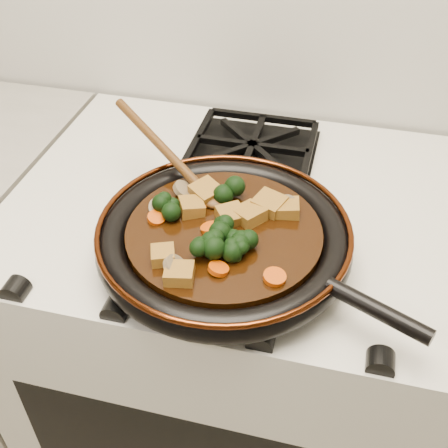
# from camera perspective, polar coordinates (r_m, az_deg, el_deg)

# --- Properties ---
(stove) EXTENTS (0.76, 0.60, 0.90)m
(stove) POSITION_cam_1_polar(r_m,az_deg,el_deg) (1.28, 0.85, -13.67)
(stove) COLOR silver
(stove) RESTS_ON ground
(burner_grate_front) EXTENTS (0.23, 0.23, 0.03)m
(burner_grate_front) POSITION_cam_1_polar(r_m,az_deg,el_deg) (0.84, -1.05, -2.58)
(burner_grate_front) COLOR black
(burner_grate_front) RESTS_ON stove
(burner_grate_back) EXTENTS (0.23, 0.23, 0.03)m
(burner_grate_back) POSITION_cam_1_polar(r_m,az_deg,el_deg) (1.05, 2.87, 7.58)
(burner_grate_back) COLOR black
(burner_grate_back) RESTS_ON stove
(skillet) EXTENTS (0.47, 0.37, 0.05)m
(skillet) POSITION_cam_1_polar(r_m,az_deg,el_deg) (0.81, 0.11, -1.46)
(skillet) COLOR black
(skillet) RESTS_ON burner_grate_front
(braising_sauce) EXTENTS (0.28, 0.28, 0.02)m
(braising_sauce) POSITION_cam_1_polar(r_m,az_deg,el_deg) (0.81, 0.00, -1.13)
(braising_sauce) COLOR black
(braising_sauce) RESTS_ON skillet
(tofu_cube_0) EXTENTS (0.04, 0.04, 0.02)m
(tofu_cube_0) POSITION_cam_1_polar(r_m,az_deg,el_deg) (0.83, 6.41, 1.56)
(tofu_cube_0) COLOR olive
(tofu_cube_0) RESTS_ON braising_sauce
(tofu_cube_1) EXTENTS (0.06, 0.06, 0.03)m
(tofu_cube_1) POSITION_cam_1_polar(r_m,az_deg,el_deg) (0.85, -1.80, 3.18)
(tofu_cube_1) COLOR olive
(tofu_cube_1) RESTS_ON braising_sauce
(tofu_cube_2) EXTENTS (0.05, 0.05, 0.03)m
(tofu_cube_2) POSITION_cam_1_polar(r_m,az_deg,el_deg) (0.83, 4.62, 1.97)
(tofu_cube_2) COLOR olive
(tofu_cube_2) RESTS_ON braising_sauce
(tofu_cube_3) EXTENTS (0.05, 0.05, 0.02)m
(tofu_cube_3) POSITION_cam_1_polar(r_m,az_deg,el_deg) (0.81, 0.72, 0.83)
(tofu_cube_3) COLOR olive
(tofu_cube_3) RESTS_ON braising_sauce
(tofu_cube_4) EXTENTS (0.05, 0.05, 0.03)m
(tofu_cube_4) POSITION_cam_1_polar(r_m,az_deg,el_deg) (0.83, -3.32, 1.71)
(tofu_cube_4) COLOR olive
(tofu_cube_4) RESTS_ON braising_sauce
(tofu_cube_5) EXTENTS (0.04, 0.04, 0.02)m
(tofu_cube_5) POSITION_cam_1_polar(r_m,az_deg,el_deg) (0.73, -4.57, -5.11)
(tofu_cube_5) COLOR olive
(tofu_cube_5) RESTS_ON braising_sauce
(tofu_cube_6) EXTENTS (0.06, 0.06, 0.02)m
(tofu_cube_6) POSITION_cam_1_polar(r_m,az_deg,el_deg) (0.81, 2.58, 0.92)
(tofu_cube_6) COLOR olive
(tofu_cube_6) RESTS_ON braising_sauce
(tofu_cube_7) EXTENTS (0.04, 0.04, 0.02)m
(tofu_cube_7) POSITION_cam_1_polar(r_m,az_deg,el_deg) (0.76, -6.22, -3.22)
(tofu_cube_7) COLOR olive
(tofu_cube_7) RESTS_ON braising_sauce
(broccoli_floret_0) EXTENTS (0.06, 0.06, 0.05)m
(broccoli_floret_0) POSITION_cam_1_polar(r_m,az_deg,el_deg) (0.75, 1.34, -3.08)
(broccoli_floret_0) COLOR black
(broccoli_floret_0) RESTS_ON braising_sauce
(broccoli_floret_1) EXTENTS (0.09, 0.09, 0.07)m
(broccoli_floret_1) POSITION_cam_1_polar(r_m,az_deg,el_deg) (0.75, -1.43, -2.50)
(broccoli_floret_1) COLOR black
(broccoli_floret_1) RESTS_ON braising_sauce
(broccoli_floret_2) EXTENTS (0.07, 0.07, 0.07)m
(broccoli_floret_2) POSITION_cam_1_polar(r_m,az_deg,el_deg) (0.76, 1.41, -2.26)
(broccoli_floret_2) COLOR black
(broccoli_floret_2) RESTS_ON braising_sauce
(broccoli_floret_3) EXTENTS (0.08, 0.09, 0.06)m
(broccoli_floret_3) POSITION_cam_1_polar(r_m,az_deg,el_deg) (0.83, -5.77, 1.70)
(broccoli_floret_3) COLOR black
(broccoli_floret_3) RESTS_ON braising_sauce
(broccoli_floret_4) EXTENTS (0.07, 0.07, 0.07)m
(broccoli_floret_4) POSITION_cam_1_polar(r_m,az_deg,el_deg) (0.85, 0.37, 3.02)
(broccoli_floret_4) COLOR black
(broccoli_floret_4) RESTS_ON braising_sauce
(broccoli_floret_5) EXTENTS (0.09, 0.08, 0.07)m
(broccoli_floret_5) POSITION_cam_1_polar(r_m,az_deg,el_deg) (0.78, -0.48, -0.97)
(broccoli_floret_5) COLOR black
(broccoli_floret_5) RESTS_ON braising_sauce
(carrot_coin_0) EXTENTS (0.03, 0.03, 0.02)m
(carrot_coin_0) POSITION_cam_1_polar(r_m,az_deg,el_deg) (0.80, -1.43, -0.39)
(carrot_coin_0) COLOR #CA4305
(carrot_coin_0) RESTS_ON braising_sauce
(carrot_coin_1) EXTENTS (0.03, 0.03, 0.02)m
(carrot_coin_1) POSITION_cam_1_polar(r_m,az_deg,el_deg) (0.74, -0.58, -4.57)
(carrot_coin_1) COLOR #CA4305
(carrot_coin_1) RESTS_ON braising_sauce
(carrot_coin_2) EXTENTS (0.03, 0.03, 0.01)m
(carrot_coin_2) POSITION_cam_1_polar(r_m,az_deg,el_deg) (0.73, 5.17, -5.38)
(carrot_coin_2) COLOR #CA4305
(carrot_coin_2) RESTS_ON braising_sauce
(carrot_coin_3) EXTENTS (0.03, 0.03, 0.02)m
(carrot_coin_3) POSITION_cam_1_polar(r_m,az_deg,el_deg) (0.82, -6.89, 0.60)
(carrot_coin_3) COLOR #CA4305
(carrot_coin_3) RESTS_ON braising_sauce
(carrot_coin_4) EXTENTS (0.03, 0.03, 0.02)m
(carrot_coin_4) POSITION_cam_1_polar(r_m,az_deg,el_deg) (0.82, 2.86, 0.89)
(carrot_coin_4) COLOR #CA4305
(carrot_coin_4) RESTS_ON braising_sauce
(carrot_coin_5) EXTENTS (0.03, 0.03, 0.01)m
(carrot_coin_5) POSITION_cam_1_polar(r_m,az_deg,el_deg) (0.84, -2.78, 1.89)
(carrot_coin_5) COLOR #CA4305
(carrot_coin_5) RESTS_ON braising_sauce
(mushroom_slice_0) EXTENTS (0.04, 0.04, 0.03)m
(mushroom_slice_0) POSITION_cam_1_polar(r_m,az_deg,el_deg) (0.86, -4.07, 3.45)
(mushroom_slice_0) COLOR brown
(mushroom_slice_0) RESTS_ON braising_sauce
(mushroom_slice_1) EXTENTS (0.04, 0.04, 0.02)m
(mushroom_slice_1) POSITION_cam_1_polar(r_m,az_deg,el_deg) (0.83, -6.59, 1.67)
(mushroom_slice_1) COLOR brown
(mushroom_slice_1) RESTS_ON braising_sauce
(mushroom_slice_2) EXTENTS (0.04, 0.03, 0.03)m
(mushroom_slice_2) POSITION_cam_1_polar(r_m,az_deg,el_deg) (0.84, 6.40, 1.88)
(mushroom_slice_2) COLOR brown
(mushroom_slice_2) RESTS_ON braising_sauce
(mushroom_slice_3) EXTENTS (0.04, 0.04, 0.03)m
(mushroom_slice_3) POSITION_cam_1_polar(r_m,az_deg,el_deg) (0.74, -4.92, -4.44)
(mushroom_slice_3) COLOR brown
(mushroom_slice_3) RESTS_ON braising_sauce
(wooden_spoon) EXTENTS (0.14, 0.11, 0.25)m
(wooden_spoon) POSITION_cam_1_polar(r_m,az_deg,el_deg) (0.89, -4.31, 5.71)
(wooden_spoon) COLOR #4E2D10
(wooden_spoon) RESTS_ON braising_sauce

